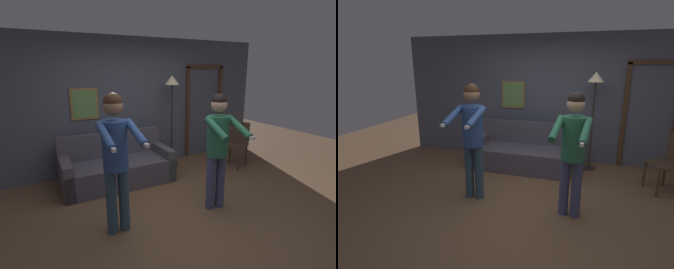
{
  "view_description": "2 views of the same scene",
  "coord_description": "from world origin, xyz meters",
  "views": [
    {
      "loc": [
        -1.74,
        -2.81,
        2.01
      ],
      "look_at": [
        -0.15,
        0.09,
        1.17
      ],
      "focal_mm": 28.0,
      "sensor_mm": 36.0,
      "label": 1
    },
    {
      "loc": [
        0.62,
        -3.36,
        2.01
      ],
      "look_at": [
        -0.33,
        -0.05,
        1.08
      ],
      "focal_mm": 28.0,
      "sensor_mm": 36.0,
      "label": 2
    }
  ],
  "objects": [
    {
      "name": "ground_plane",
      "position": [
        0.0,
        0.0,
        0.0
      ],
      "size": [
        12.0,
        12.0,
        0.0
      ],
      "primitive_type": "plane",
      "color": "brown"
    },
    {
      "name": "back_wall_assembly",
      "position": [
        0.02,
        2.14,
        1.3
      ],
      "size": [
        6.4,
        0.1,
        2.6
      ],
      "color": "#4E5464",
      "rests_on": "ground_plane"
    },
    {
      "name": "couch",
      "position": [
        -0.42,
        1.47,
        0.28
      ],
      "size": [
        1.91,
        0.88,
        0.87
      ],
      "color": "#4F4A59",
      "rests_on": "ground_plane"
    },
    {
      "name": "torchiere_lamp",
      "position": [
        0.86,
        1.76,
        1.51
      ],
      "size": [
        0.3,
        0.3,
        1.87
      ],
      "color": "#332D28",
      "rests_on": "ground_plane"
    },
    {
      "name": "person_standing_left",
      "position": [
        -0.87,
        0.04,
        1.06
      ],
      "size": [
        0.44,
        0.73,
        1.74
      ],
      "color": "#304D63",
      "rests_on": "ground_plane"
    },
    {
      "name": "person_standing_right",
      "position": [
        0.56,
        -0.07,
        1.01
      ],
      "size": [
        0.49,
        0.72,
        1.68
      ],
      "color": "#424B77",
      "rests_on": "ground_plane"
    },
    {
      "name": "dining_chair_distant",
      "position": [
        2.04,
        1.09,
        0.53
      ],
      "size": [
        0.54,
        0.54,
        0.93
      ],
      "color": "#4C3828",
      "rests_on": "ground_plane"
    }
  ]
}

